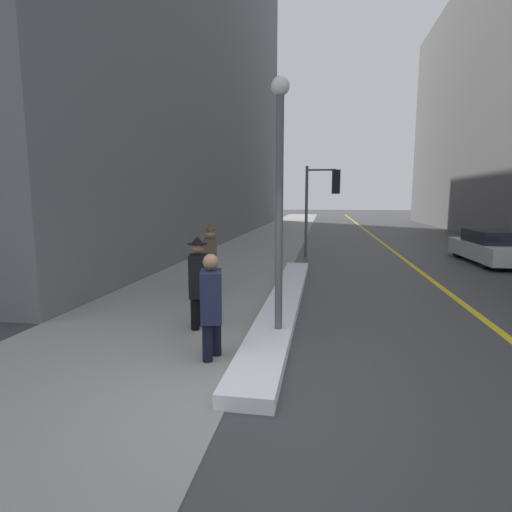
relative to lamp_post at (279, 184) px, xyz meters
The scene contains 11 objects.
ground_plane 3.17m from the lamp_post, 99.05° to the right, with size 160.00×160.00×0.00m, color #38383A.
sidewalk_slab 13.48m from the lamp_post, 100.05° to the left, with size 4.00×80.00×0.01m.
road_centre_stripe 13.78m from the lamp_post, 74.21° to the left, with size 0.16×80.00×0.00m.
snow_bank_curb 3.25m from the lamp_post, 92.90° to the left, with size 0.66×9.03×0.18m.
building_facade_left 21.94m from the lamp_post, 112.05° to the left, with size 6.00×36.00×25.16m.
lamp_post is the anchor object (origin of this frame).
traffic_light_near 9.54m from the lamp_post, 85.77° to the left, with size 1.31×0.32×3.48m.
pedestrian_nearside 2.07m from the lamp_post, 131.06° to the right, with size 0.39×0.54×1.50m.
pedestrian_trailing 2.16m from the lamp_post, 167.41° to the left, with size 0.40×0.55×1.62m.
pedestrian_in_fedora 3.75m from the lamp_post, 124.55° to the left, with size 0.41×0.57×1.66m.
parked_car_white 11.36m from the lamp_post, 53.35° to the left, with size 1.96×4.20×1.16m.
Camera 1 is at (0.99, -4.20, 2.24)m, focal length 28.00 mm.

